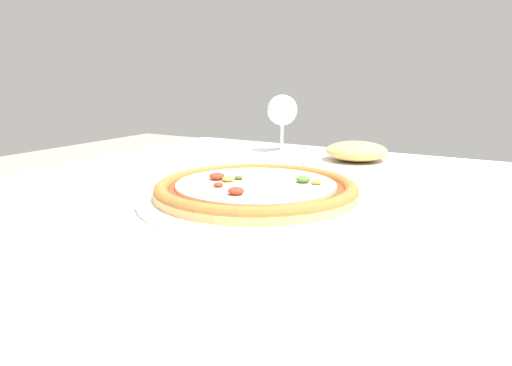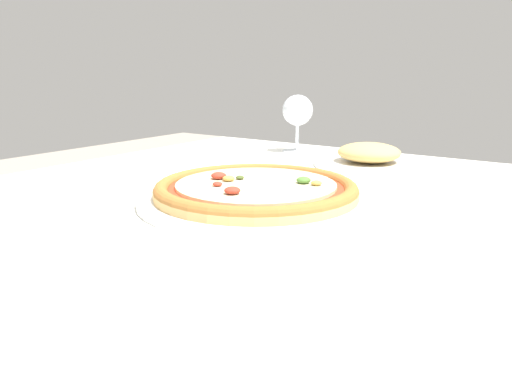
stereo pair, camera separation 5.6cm
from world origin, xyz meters
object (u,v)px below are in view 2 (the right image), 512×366
wine_glass_far_right (298,112)px  side_plate (369,157)px  pizza_plate (256,192)px  fork (148,172)px  dining_table (369,277)px

wine_glass_far_right → side_plate: 0.24m
pizza_plate → fork: bearing=168.9°
fork → side_plate: 0.45m
dining_table → side_plate: side_plate is taller
dining_table → pizza_plate: bearing=-177.9°
side_plate → dining_table: bearing=-67.0°
dining_table → side_plate: size_ratio=6.24×
pizza_plate → side_plate: size_ratio=1.60×
pizza_plate → wine_glass_far_right: (-0.19, 0.44, 0.08)m
side_plate → wine_glass_far_right: bearing=160.1°
fork → side_plate: (0.32, 0.31, 0.02)m
dining_table → pizza_plate: (-0.18, -0.01, 0.09)m
wine_glass_far_right → fork: bearing=-105.8°
dining_table → side_plate: bearing=113.0°
pizza_plate → side_plate: 0.37m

